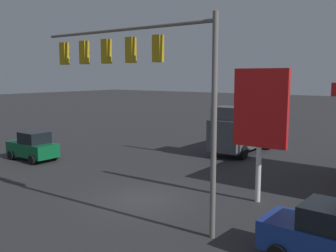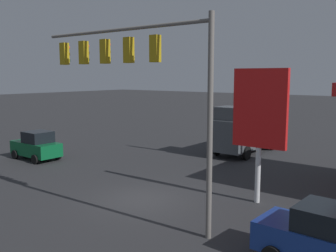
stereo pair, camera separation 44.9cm
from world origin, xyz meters
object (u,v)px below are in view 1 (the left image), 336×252
object	(u,v)px
traffic_signal_assembly	(134,67)
delivery_truck	(242,130)
price_sign	(260,112)
hatchback_crossing	(33,146)

from	to	relation	value
traffic_signal_assembly	delivery_truck	xyz separation A→B (m)	(2.04, -14.27, -4.39)
traffic_signal_assembly	delivery_truck	distance (m)	15.07
delivery_truck	price_sign	bearing A→B (deg)	29.82
traffic_signal_assembly	price_sign	xyz separation A→B (m)	(-3.38, -4.58, -1.96)
traffic_signal_assembly	delivery_truck	world-z (taller)	traffic_signal_assembly
price_sign	delivery_truck	distance (m)	11.37
delivery_truck	traffic_signal_assembly	bearing A→B (deg)	8.76
hatchback_crossing	delivery_truck	size ratio (longest dim) A/B	0.56
hatchback_crossing	delivery_truck	world-z (taller)	delivery_truck
traffic_signal_assembly	hatchback_crossing	bearing A→B (deg)	-15.75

